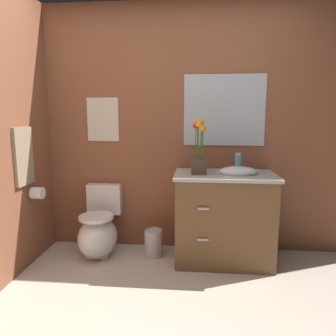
% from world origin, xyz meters
% --- Properties ---
extents(wall_back, '(4.04, 0.05, 2.50)m').
position_xyz_m(wall_back, '(0.20, 1.51, 1.25)').
color(wall_back, brown).
rests_on(wall_back, ground_plane).
extents(toilet, '(0.38, 0.59, 0.69)m').
position_xyz_m(toilet, '(-0.71, 1.22, 0.24)').
color(toilet, white).
rests_on(toilet, ground_plane).
extents(vanity_cabinet, '(0.94, 0.56, 1.04)m').
position_xyz_m(vanity_cabinet, '(0.53, 1.19, 0.44)').
color(vanity_cabinet, brown).
rests_on(vanity_cabinet, ground_plane).
extents(flower_vase, '(0.14, 0.14, 0.51)m').
position_xyz_m(flower_vase, '(0.28, 1.15, 1.06)').
color(flower_vase, '#4C3D2D').
rests_on(flower_vase, vanity_cabinet).
extents(soap_bottle, '(0.05, 0.05, 0.19)m').
position_xyz_m(soap_bottle, '(0.65, 1.22, 0.95)').
color(soap_bottle, teal).
rests_on(soap_bottle, vanity_cabinet).
extents(trash_bin, '(0.18, 0.18, 0.27)m').
position_xyz_m(trash_bin, '(-0.16, 1.23, 0.14)').
color(trash_bin, '#B7B7BC').
rests_on(trash_bin, ground_plane).
extents(wall_poster, '(0.33, 0.01, 0.45)m').
position_xyz_m(wall_poster, '(-0.71, 1.48, 1.36)').
color(wall_poster, beige).
extents(wall_mirror, '(0.80, 0.01, 0.70)m').
position_xyz_m(wall_mirror, '(0.53, 1.48, 1.45)').
color(wall_mirror, '#B2BCC6').
extents(hanging_towel, '(0.03, 0.28, 0.52)m').
position_xyz_m(hanging_towel, '(-1.28, 0.93, 1.04)').
color(hanging_towel, gray).
extents(toilet_paper_roll, '(0.11, 0.11, 0.11)m').
position_xyz_m(toilet_paper_roll, '(-1.23, 1.02, 0.68)').
color(toilet_paper_roll, white).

